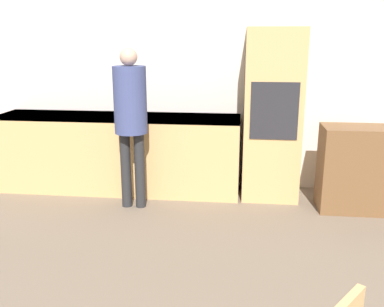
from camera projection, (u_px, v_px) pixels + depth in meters
name	position (u px, v px, depth m)	size (l,w,h in m)	color
wall_back	(219.00, 79.00, 5.03)	(6.81, 0.05, 2.60)	silver
kitchen_counter	(119.00, 152.00, 5.05)	(2.82, 0.60, 0.90)	tan
oven_unit	(272.00, 115.00, 4.74)	(0.62, 0.59, 1.88)	tan
sideboard	(369.00, 169.00, 4.45)	(1.00, 0.45, 0.90)	brown
person_standing	(131.00, 111.00, 4.38)	(0.34, 0.34, 1.68)	#262628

